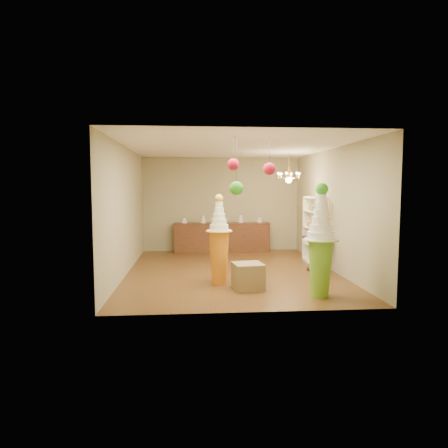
{
  "coord_description": "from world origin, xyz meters",
  "views": [
    {
      "loc": [
        -0.95,
        -9.6,
        2.05
      ],
      "look_at": [
        -0.17,
        0.0,
        1.16
      ],
      "focal_mm": 32.0,
      "sensor_mm": 36.0,
      "label": 1
    }
  ],
  "objects": [
    {
      "name": "sideboard",
      "position": [
        0.0,
        2.97,
        0.48
      ],
      "size": [
        3.04,
        0.54,
        1.16
      ],
      "color": "#552E1A",
      "rests_on": "floor"
    },
    {
      "name": "floor",
      "position": [
        0.0,
        0.0,
        0.0
      ],
      "size": [
        6.5,
        6.5,
        0.0
      ],
      "primitive_type": "plane",
      "color": "#573617",
      "rests_on": "ground"
    },
    {
      "name": "wall_left",
      "position": [
        -2.5,
        0.0,
        1.5
      ],
      "size": [
        0.04,
        6.5,
        3.0
      ],
      "primitive_type": "cube",
      "color": "tan",
      "rests_on": "ground"
    },
    {
      "name": "chandelier",
      "position": [
        1.66,
        1.03,
        2.3
      ],
      "size": [
        0.7,
        0.7,
        0.85
      ],
      "rotation": [
        0.0,
        0.0,
        0.07
      ],
      "color": "#DEA24E",
      "rests_on": "ceiling"
    },
    {
      "name": "round_table",
      "position": [
        2.1,
        -0.09,
        0.55
      ],
      "size": [
        0.83,
        0.83,
        0.86
      ],
      "rotation": [
        0.0,
        0.0,
        0.28
      ],
      "color": "black",
      "rests_on": "floor"
    },
    {
      "name": "pom_red_right",
      "position": [
        0.5,
        -2.2,
        2.4
      ],
      "size": [
        0.23,
        0.23,
        0.72
      ],
      "color": "#393229",
      "rests_on": "ceiling"
    },
    {
      "name": "ceiling",
      "position": [
        0.0,
        0.0,
        3.0
      ],
      "size": [
        6.5,
        6.5,
        0.0
      ],
      "primitive_type": "plane",
      "rotation": [
        3.14,
        0.0,
        0.0
      ],
      "color": "white",
      "rests_on": "ground"
    },
    {
      "name": "wall_right",
      "position": [
        2.5,
        0.0,
        1.5
      ],
      "size": [
        0.04,
        6.5,
        3.0
      ],
      "primitive_type": "cube",
      "color": "tan",
      "rests_on": "ground"
    },
    {
      "name": "pedestal_green",
      "position": [
        1.44,
        -2.41,
        0.84
      ],
      "size": [
        0.63,
        0.63,
        2.13
      ],
      "rotation": [
        0.0,
        0.0,
        0.02
      ],
      "color": "#6FB227",
      "rests_on": "floor"
    },
    {
      "name": "vase",
      "position": [
        2.1,
        -0.09,
        0.94
      ],
      "size": [
        0.18,
        0.18,
        0.18
      ],
      "primitive_type": "imported",
      "rotation": [
        0.0,
        0.0,
        0.04
      ],
      "color": "white",
      "rests_on": "round_table"
    },
    {
      "name": "wall_front",
      "position": [
        0.0,
        -3.25,
        1.5
      ],
      "size": [
        5.0,
        0.04,
        3.0
      ],
      "primitive_type": "cube",
      "color": "tan",
      "rests_on": "ground"
    },
    {
      "name": "shelving_unit",
      "position": [
        2.34,
        0.8,
        0.9
      ],
      "size": [
        0.33,
        1.2,
        1.8
      ],
      "color": "white",
      "rests_on": "floor"
    },
    {
      "name": "burlap_riser",
      "position": [
        0.18,
        -1.74,
        0.26
      ],
      "size": [
        0.64,
        0.64,
        0.52
      ],
      "primitive_type": "cube",
      "rotation": [
        0.0,
        0.0,
        0.12
      ],
      "color": "olive",
      "rests_on": "floor"
    },
    {
      "name": "pedestal_orange",
      "position": [
        -0.38,
        -1.26,
        0.73
      ],
      "size": [
        0.69,
        0.69,
        1.91
      ],
      "rotation": [
        0.0,
        0.0,
        -0.42
      ],
      "color": "orange",
      "rests_on": "floor"
    },
    {
      "name": "wall_back",
      "position": [
        0.0,
        3.25,
        1.5
      ],
      "size": [
        5.0,
        0.04,
        3.0
      ],
      "primitive_type": "cube",
      "color": "tan",
      "rests_on": "ground"
    },
    {
      "name": "pom_green_mid",
      "position": [
        -0.11,
        -2.15,
        2.03
      ],
      "size": [
        0.26,
        0.26,
        1.1
      ],
      "color": "#393229",
      "rests_on": "ceiling"
    },
    {
      "name": "pom_red_left",
      "position": [
        -0.18,
        -2.16,
        2.48
      ],
      "size": [
        0.22,
        0.22,
        0.64
      ],
      "color": "#393229",
      "rests_on": "ceiling"
    }
  ]
}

